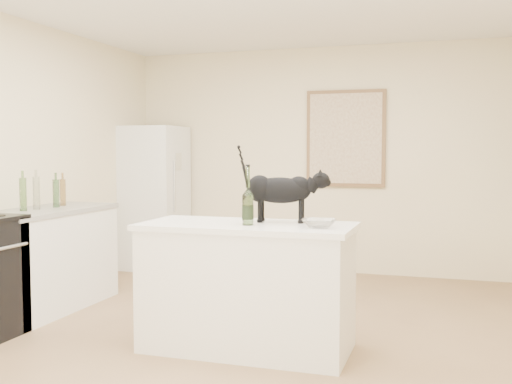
# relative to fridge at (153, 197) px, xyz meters

# --- Properties ---
(floor) EXTENTS (5.50, 5.50, 0.00)m
(floor) POSITION_rel_fridge_xyz_m (1.95, -2.35, -0.85)
(floor) COLOR #977550
(floor) RESTS_ON ground
(wall_back) EXTENTS (4.50, 0.00, 4.50)m
(wall_back) POSITION_rel_fridge_xyz_m (1.95, 0.40, 0.45)
(wall_back) COLOR beige
(wall_back) RESTS_ON ground
(island_base) EXTENTS (1.44, 0.67, 0.86)m
(island_base) POSITION_rel_fridge_xyz_m (2.05, -2.55, -0.42)
(island_base) COLOR white
(island_base) RESTS_ON floor
(island_top) EXTENTS (1.50, 0.70, 0.04)m
(island_top) POSITION_rel_fridge_xyz_m (2.05, -2.55, 0.03)
(island_top) COLOR white
(island_top) RESTS_ON island_base
(left_cabinets) EXTENTS (0.60, 1.40, 0.86)m
(left_cabinets) POSITION_rel_fridge_xyz_m (0.00, -2.05, -0.42)
(left_cabinets) COLOR white
(left_cabinets) RESTS_ON floor
(left_countertop) EXTENTS (0.62, 1.44, 0.04)m
(left_countertop) POSITION_rel_fridge_xyz_m (0.00, -2.05, 0.03)
(left_countertop) COLOR gray
(left_countertop) RESTS_ON left_cabinets
(fridge) EXTENTS (0.68, 0.68, 1.70)m
(fridge) POSITION_rel_fridge_xyz_m (0.00, 0.00, 0.00)
(fridge) COLOR white
(fridge) RESTS_ON floor
(artwork_frame) EXTENTS (0.90, 0.03, 1.10)m
(artwork_frame) POSITION_rel_fridge_xyz_m (2.25, 0.37, 0.70)
(artwork_frame) COLOR brown
(artwork_frame) RESTS_ON wall_back
(artwork_canvas) EXTENTS (0.82, 0.00, 1.02)m
(artwork_canvas) POSITION_rel_fridge_xyz_m (2.25, 0.35, 0.70)
(artwork_canvas) COLOR beige
(artwork_canvas) RESTS_ON wall_back
(black_cat) EXTENTS (0.60, 0.24, 0.41)m
(black_cat) POSITION_rel_fridge_xyz_m (2.25, -2.40, 0.25)
(black_cat) COLOR black
(black_cat) RESTS_ON island_top
(wine_bottle) EXTENTS (0.09, 0.09, 0.37)m
(wine_bottle) POSITION_rel_fridge_xyz_m (2.08, -2.63, 0.23)
(wine_bottle) COLOR #2E4E1F
(wine_bottle) RESTS_ON island_top
(glass_bowl) EXTENTS (0.27, 0.27, 0.06)m
(glass_bowl) POSITION_rel_fridge_xyz_m (2.58, -2.62, 0.08)
(glass_bowl) COLOR white
(glass_bowl) RESTS_ON island_top
(fridge_paper) EXTENTS (0.01, 0.16, 0.21)m
(fridge_paper) POSITION_rel_fridge_xyz_m (0.34, -0.02, 0.43)
(fridge_paper) COLOR beige
(fridge_paper) RESTS_ON fridge
(counter_bottle_cluster) EXTENTS (0.12, 0.59, 0.29)m
(counter_bottle_cluster) POSITION_rel_fridge_xyz_m (-0.02, -2.04, 0.18)
(counter_bottle_cluster) COLOR #2F6221
(counter_bottle_cluster) RESTS_ON left_countertop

